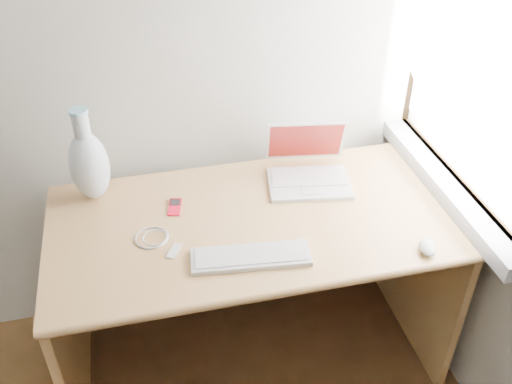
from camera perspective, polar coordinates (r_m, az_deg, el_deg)
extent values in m
cube|color=white|center=(2.02, 22.65, 13.18)|extent=(0.01, 0.90, 1.00)
cube|color=gray|center=(2.23, 18.35, 0.65)|extent=(0.10, 0.96, 0.06)
cube|color=white|center=(1.97, 20.97, 13.95)|extent=(0.02, 0.84, 0.92)
cube|color=tan|center=(2.02, -0.31, -2.91)|extent=(1.43, 0.72, 0.03)
cube|color=tan|center=(2.29, -18.14, -12.70)|extent=(0.03, 0.68, 0.73)
cube|color=tan|center=(2.49, 15.80, -7.24)|extent=(0.03, 0.68, 0.73)
cube|color=tan|center=(2.45, -2.08, -2.65)|extent=(1.37, 0.03, 0.49)
cube|color=white|center=(2.18, 5.34, 0.86)|extent=(0.34, 0.26, 0.01)
cube|color=white|center=(2.17, 5.36, 1.06)|extent=(0.29, 0.16, 0.00)
cube|color=white|center=(2.21, 4.66, 4.63)|extent=(0.32, 0.13, 0.20)
cube|color=maroon|center=(2.21, 4.66, 4.63)|extent=(0.29, 0.11, 0.17)
cube|color=white|center=(1.85, -0.52, -6.52)|extent=(0.40, 0.16, 0.02)
cube|color=white|center=(1.84, -0.52, -6.29)|extent=(0.37, 0.13, 0.00)
ellipsoid|color=white|center=(1.95, 16.78, -5.32)|extent=(0.08, 0.10, 0.03)
cube|color=red|center=(2.08, -8.13, -1.49)|extent=(0.06, 0.10, 0.01)
cube|color=black|center=(2.07, -8.14, -1.39)|extent=(0.04, 0.04, 0.00)
torus|color=white|center=(1.96, -10.37, -4.52)|extent=(0.13, 0.13, 0.01)
cube|color=white|center=(1.90, -8.20, -5.84)|extent=(0.06, 0.08, 0.01)
ellipsoid|color=white|center=(2.12, -16.31, 2.48)|extent=(0.14, 0.14, 0.27)
cylinder|color=white|center=(2.04, -17.10, 6.38)|extent=(0.06, 0.06, 0.11)
cylinder|color=#97DBF3|center=(2.01, -17.37, 7.71)|extent=(0.07, 0.07, 0.01)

